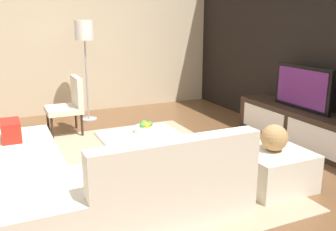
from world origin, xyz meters
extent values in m
plane|color=brown|center=(0.00, 0.00, 0.00)|extent=(14.00, 14.00, 0.00)
cube|color=black|center=(0.00, 2.70, 1.40)|extent=(6.40, 0.12, 2.80)
cube|color=beige|center=(-3.20, 0.20, 1.40)|extent=(0.12, 5.20, 2.80)
cube|color=tan|center=(-0.10, 0.00, 0.01)|extent=(3.41, 2.58, 0.01)
cube|color=#332319|center=(0.00, 2.40, 0.25)|extent=(2.13, 0.47, 0.50)
cube|color=white|center=(-0.49, 2.16, 0.25)|extent=(0.90, 0.01, 0.35)
cube|color=white|center=(0.49, 2.16, 0.25)|extent=(0.90, 0.01, 0.35)
cube|color=black|center=(0.00, 2.40, 0.80)|extent=(0.99, 0.05, 0.60)
cube|color=#591E66|center=(0.00, 2.37, 0.80)|extent=(0.89, 0.01, 0.51)
cube|color=beige|center=(0.20, -1.30, 0.21)|extent=(2.33, 0.85, 0.42)
cube|color=beige|center=(0.94, -0.13, 0.21)|extent=(0.85, 1.49, 0.42)
cube|color=beige|center=(1.27, -0.13, 0.61)|extent=(0.18, 1.49, 0.38)
cube|color=red|center=(-0.50, -1.30, 0.53)|extent=(0.36, 0.20, 0.22)
cube|color=red|center=(0.94, 0.24, 0.45)|extent=(0.60, 0.44, 0.06)
cube|color=#332319|center=(-0.10, 0.10, 0.17)|extent=(0.76, 0.74, 0.33)
cube|color=white|center=(-0.10, 0.10, 0.35)|extent=(0.95, 0.93, 0.05)
cylinder|color=#332319|center=(-2.06, -0.73, 0.19)|extent=(0.04, 0.04, 0.38)
cylinder|color=#332319|center=(-1.61, -0.73, 0.19)|extent=(0.04, 0.04, 0.38)
cylinder|color=#332319|center=(-2.06, -0.30, 0.19)|extent=(0.04, 0.04, 0.38)
cylinder|color=#332319|center=(-1.61, -0.30, 0.19)|extent=(0.04, 0.04, 0.38)
cube|color=beige|center=(-1.84, -0.52, 0.38)|extent=(0.53, 0.51, 0.08)
cube|color=beige|center=(-1.84, -0.30, 0.65)|extent=(0.53, 0.08, 0.45)
cylinder|color=#A5A5AA|center=(-2.47, 0.00, 0.01)|extent=(0.28, 0.28, 0.02)
cylinder|color=#A5A5AA|center=(-2.47, 0.00, 0.70)|extent=(0.03, 0.03, 1.34)
cylinder|color=white|center=(-2.47, 0.00, 1.53)|extent=(0.31, 0.31, 0.32)
cube|color=beige|center=(0.94, 1.14, 0.20)|extent=(0.70, 0.70, 0.40)
cylinder|color=silver|center=(-0.28, 0.20, 0.42)|extent=(0.28, 0.28, 0.07)
sphere|color=gold|center=(-0.25, 0.21, 0.47)|extent=(0.08, 0.08, 0.08)
sphere|color=#4C8C33|center=(-0.28, 0.26, 0.47)|extent=(0.08, 0.08, 0.08)
sphere|color=#4C8C33|center=(-0.31, 0.20, 0.47)|extent=(0.10, 0.10, 0.10)
sphere|color=#4C8C33|center=(-0.27, 0.17, 0.47)|extent=(0.09, 0.09, 0.09)
sphere|color=#AD8451|center=(0.94, 1.14, 0.54)|extent=(0.28, 0.28, 0.28)
camera|label=1|loc=(3.77, -1.37, 1.74)|focal=39.83mm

